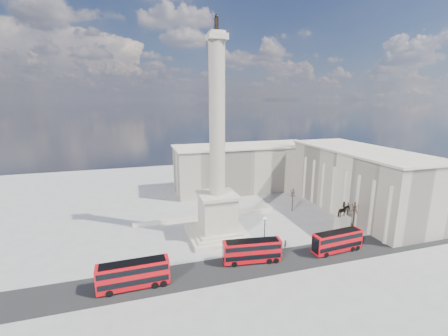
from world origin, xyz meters
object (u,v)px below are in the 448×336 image
red_bus_c (338,241)px  pedestrian_standing (359,236)px  equestrian_statue (342,222)px  pedestrian_crossing (265,241)px  victorian_lamp (265,230)px  red_bus_b (252,251)px  pedestrian_walking (285,244)px  nelsons_column (217,185)px  red_bus_a (134,274)px

red_bus_c → pedestrian_standing: size_ratio=7.12×
equestrian_statue → pedestrian_crossing: size_ratio=5.15×
victorian_lamp → pedestrian_standing: bearing=-6.4°
victorian_lamp → equestrian_statue: size_ratio=0.87×
red_bus_b → pedestrian_crossing: (5.75, 6.20, -1.70)m
pedestrian_walking → red_bus_c: bearing=-60.8°
nelsons_column → pedestrian_walking: bearing=-38.5°
red_bus_a → equestrian_statue: size_ratio=1.48×
victorian_lamp → nelsons_column: bearing=133.5°
victorian_lamp → equestrian_statue: 21.58m
red_bus_a → red_bus_c: size_ratio=1.05×
pedestrian_standing → pedestrian_crossing: bearing=-12.1°
pedestrian_standing → victorian_lamp: bearing=-8.8°
pedestrian_standing → red_bus_a: bearing=2.4°
pedestrian_standing → nelsons_column: bearing=-22.3°
nelsons_column → pedestrian_standing: (31.81, -11.50, -12.09)m
pedestrian_crossing → pedestrian_standing: bearing=-123.8°
nelsons_column → pedestrian_crossing: 17.05m
pedestrian_walking → pedestrian_standing: 18.91m
red_bus_a → red_bus_c: bearing=-0.4°
pedestrian_standing → red_bus_b: bearing=2.3°
nelsons_column → equestrian_statue: bearing=-14.3°
equestrian_statue → pedestrian_walking: equestrian_statue is taller
nelsons_column → red_bus_b: size_ratio=4.13×
pedestrian_standing → pedestrian_crossing: pedestrian_standing is taller
red_bus_b → pedestrian_standing: size_ratio=7.29×
red_bus_b → pedestrian_standing: 28.46m
nelsons_column → pedestrian_walking: size_ratio=27.26×
red_bus_a → red_bus_c: (42.57, 0.75, -0.15)m
nelsons_column → pedestrian_crossing: nelsons_column is taller
red_bus_a → equestrian_statue: 50.22m
red_bus_b → pedestrian_standing: bearing=11.9°
red_bus_a → red_bus_b: 23.22m
equestrian_statue → pedestrian_walking: bearing=-171.1°
red_bus_a → red_bus_b: bearing=3.6°
victorian_lamp → red_bus_b: bearing=-134.5°
red_bus_a → victorian_lamp: bearing=12.7°
nelsons_column → pedestrian_crossing: size_ratio=30.64×
pedestrian_walking → red_bus_a: bearing=154.8°
red_bus_a → red_bus_c: red_bus_a is taller
nelsons_column → red_bus_b: nelsons_column is taller
red_bus_b → pedestrian_standing: red_bus_b is taller
equestrian_statue → red_bus_c: bearing=-133.0°
pedestrian_standing → pedestrian_crossing: (-22.56, 3.84, -0.01)m
equestrian_statue → pedestrian_standing: bearing=-63.7°
red_bus_c → pedestrian_crossing: 15.68m
red_bus_c → pedestrian_walking: 11.21m
red_bus_c → victorian_lamp: victorian_lamp is taller
red_bus_b → pedestrian_walking: red_bus_b is taller
nelsons_column → equestrian_statue: size_ratio=5.95×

